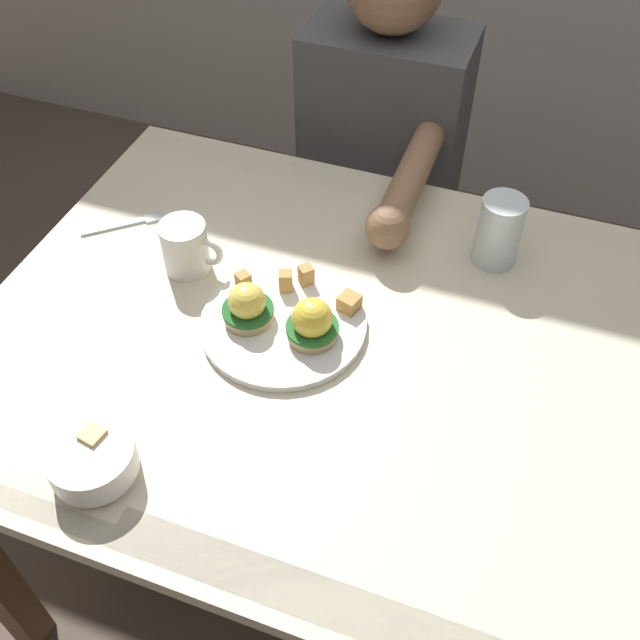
{
  "coord_description": "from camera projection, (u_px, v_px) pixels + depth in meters",
  "views": [
    {
      "loc": [
        0.22,
        -0.73,
        1.62
      ],
      "look_at": [
        -0.04,
        0.0,
        0.78
      ],
      "focal_mm": 41.0,
      "sensor_mm": 36.0,
      "label": 1
    }
  ],
  "objects": [
    {
      "name": "ground_plane",
      "position": [
        337.0,
        550.0,
        1.71
      ],
      "size": [
        6.0,
        6.0,
        0.0
      ],
      "primitive_type": "plane",
      "color": "brown"
    },
    {
      "name": "dining_table",
      "position": [
        343.0,
        384.0,
        1.24
      ],
      "size": [
        1.2,
        0.9,
        0.74
      ],
      "color": "beige",
      "rests_on": "ground_plane"
    },
    {
      "name": "eggs_benedict_plate",
      "position": [
        283.0,
        320.0,
        1.17
      ],
      "size": [
        0.27,
        0.27,
        0.09
      ],
      "color": "white",
      "rests_on": "dining_table"
    },
    {
      "name": "fruit_bowl",
      "position": [
        92.0,
        460.0,
        0.98
      ],
      "size": [
        0.12,
        0.12,
        0.06
      ],
      "color": "white",
      "rests_on": "dining_table"
    },
    {
      "name": "coffee_mug",
      "position": [
        186.0,
        246.0,
        1.25
      ],
      "size": [
        0.11,
        0.08,
        0.09
      ],
      "color": "white",
      "rests_on": "dining_table"
    },
    {
      "name": "fork",
      "position": [
        128.0,
        223.0,
        1.36
      ],
      "size": [
        0.13,
        0.11,
        0.0
      ],
      "color": "silver",
      "rests_on": "dining_table"
    },
    {
      "name": "water_glass_near",
      "position": [
        498.0,
        235.0,
        1.26
      ],
      "size": [
        0.08,
        0.08,
        0.13
      ],
      "color": "silver",
      "rests_on": "dining_table"
    },
    {
      "name": "diner_person",
      "position": [
        380.0,
        166.0,
        1.64
      ],
      "size": [
        0.34,
        0.54,
        1.14
      ],
      "color": "#33333D",
      "rests_on": "ground_plane"
    }
  ]
}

